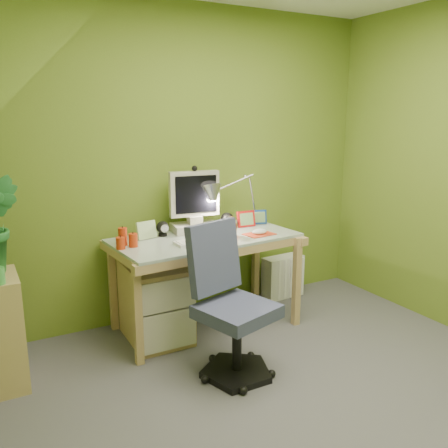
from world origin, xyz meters
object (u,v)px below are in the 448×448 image
desk (206,282)px  monitor (194,198)px  radiator (283,277)px  side_ledge (0,331)px  task_chair (237,311)px  desk_lamp (246,188)px

desk → monitor: 0.64m
monitor → radiator: (0.87, 0.05, -0.79)m
desk → side_ledge: desk is taller
task_chair → side_ledge: bearing=139.1°
monitor → desk_lamp: 0.45m
radiator → task_chair: bearing=-140.7°
side_ledge → radiator: 2.32m
monitor → radiator: monitor is taller
side_ledge → task_chair: size_ratio=0.80×
task_chair → radiator: (1.01, 0.94, -0.24)m
monitor → desk_lamp: size_ratio=0.87×
monitor → task_chair: size_ratio=0.61×
task_chair → radiator: 1.40m
monitor → desk_lamp: desk_lamp is taller
desk_lamp → task_chair: (-0.59, -0.89, -0.58)m
desk_lamp → desk: bearing=-161.7°
desk_lamp → side_ledge: 2.01m
desk_lamp → task_chair: bearing=-126.9°
monitor → desk_lamp: (0.45, 0.00, 0.04)m
task_chair → monitor: bearing=64.6°
desk → desk_lamp: bearing=16.9°
desk → radiator: size_ratio=3.62×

